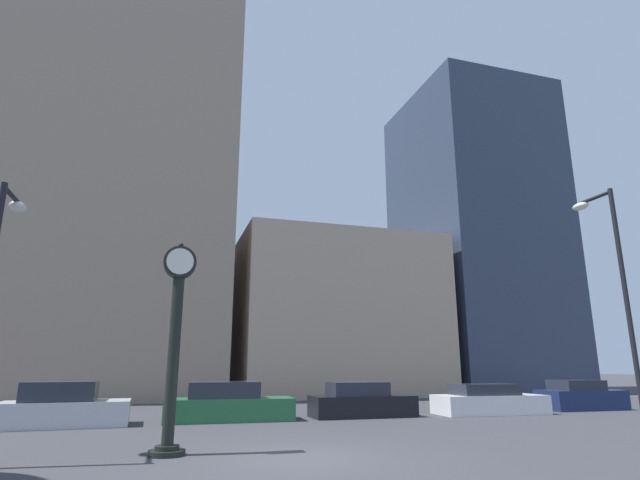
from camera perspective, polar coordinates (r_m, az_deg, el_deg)
ground_plane at (r=12.07m, az=-2.04°, el=-23.69°), size 200.00×200.00×0.00m
building_tall_tower at (r=38.20m, az=-21.59°, el=7.86°), size 14.73×12.00×31.33m
building_storefront_row at (r=37.52m, az=1.17°, el=-8.84°), size 14.01×12.00×10.94m
building_glass_modern at (r=44.52m, az=17.30°, el=0.22°), size 10.68×12.00×25.10m
street_clock at (r=12.76m, az=-16.26°, el=-10.59°), size 0.84×0.84×5.02m
car_silver at (r=19.84m, az=-27.24°, el=-16.66°), size 4.17×2.02×1.47m
car_green at (r=19.92m, az=-10.49°, el=-17.98°), size 4.79×2.02×1.41m
car_black at (r=21.17m, az=4.72°, el=-17.97°), size 4.19×1.78×1.35m
car_white at (r=23.45m, az=18.70°, el=-17.04°), size 4.76×2.17×1.24m
car_navy at (r=27.33m, az=27.59°, el=-15.60°), size 3.91×1.92×1.34m
street_lamp_right at (r=17.51m, az=30.43°, el=-3.15°), size 0.36×1.57×7.30m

